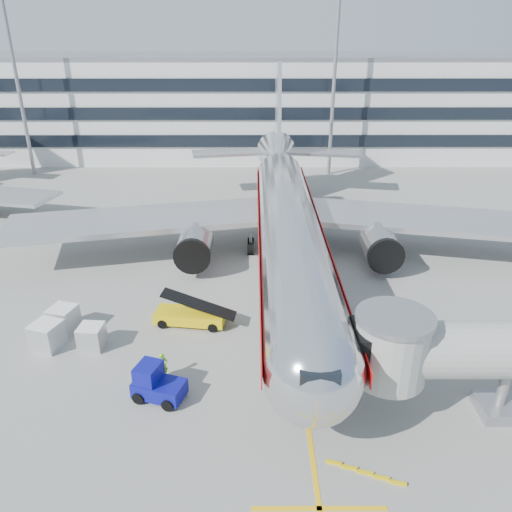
{
  "coord_description": "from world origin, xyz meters",
  "views": [
    {
      "loc": [
        -2.84,
        -29.36,
        19.21
      ],
      "look_at": [
        -2.73,
        4.12,
        4.0
      ],
      "focal_mm": 35.0,
      "sensor_mm": 36.0,
      "label": 1
    }
  ],
  "objects_px": {
    "baggage_tug": "(156,384)",
    "cargo_container_front": "(64,319)",
    "belt_loader": "(190,315)",
    "ramp_worker": "(163,366)",
    "cargo_container_right": "(47,335)",
    "cargo_container_left": "(92,337)",
    "main_jet": "(287,218)"
  },
  "relations": [
    {
      "from": "baggage_tug",
      "to": "cargo_container_front",
      "type": "distance_m",
      "value": 10.46
    },
    {
      "from": "cargo_container_front",
      "to": "belt_loader",
      "type": "bearing_deg",
      "value": 5.07
    },
    {
      "from": "cargo_container_front",
      "to": "ramp_worker",
      "type": "xyz_separation_m",
      "value": [
        7.79,
        -5.29,
        -0.05
      ]
    },
    {
      "from": "cargo_container_right",
      "to": "cargo_container_front",
      "type": "xyz_separation_m",
      "value": [
        0.33,
        2.11,
        -0.03
      ]
    },
    {
      "from": "belt_loader",
      "to": "cargo_container_left",
      "type": "bearing_deg",
      "value": -154.68
    },
    {
      "from": "main_jet",
      "to": "cargo_container_front",
      "type": "distance_m",
      "value": 19.98
    },
    {
      "from": "main_jet",
      "to": "belt_loader",
      "type": "bearing_deg",
      "value": -125.24
    },
    {
      "from": "belt_loader",
      "to": "ramp_worker",
      "type": "xyz_separation_m",
      "value": [
        -0.92,
        -6.06,
        0.14
      ]
    },
    {
      "from": "cargo_container_front",
      "to": "ramp_worker",
      "type": "distance_m",
      "value": 9.42
    },
    {
      "from": "belt_loader",
      "to": "ramp_worker",
      "type": "relative_size",
      "value": 3.16
    },
    {
      "from": "baggage_tug",
      "to": "cargo_container_left",
      "type": "distance_m",
      "value": 7.12
    },
    {
      "from": "belt_loader",
      "to": "cargo_container_right",
      "type": "bearing_deg",
      "value": -162.3
    },
    {
      "from": "baggage_tug",
      "to": "belt_loader",
      "type": "bearing_deg",
      "value": 82.69
    },
    {
      "from": "cargo_container_right",
      "to": "cargo_container_front",
      "type": "relative_size",
      "value": 1.06
    },
    {
      "from": "cargo_container_right",
      "to": "ramp_worker",
      "type": "height_order",
      "value": "cargo_container_right"
    },
    {
      "from": "belt_loader",
      "to": "cargo_container_left",
      "type": "xyz_separation_m",
      "value": [
        -6.13,
        -2.9,
        0.11
      ]
    },
    {
      "from": "belt_loader",
      "to": "cargo_container_right",
      "type": "relative_size",
      "value": 2.44
    },
    {
      "from": "ramp_worker",
      "to": "main_jet",
      "type": "bearing_deg",
      "value": 38.57
    },
    {
      "from": "baggage_tug",
      "to": "ramp_worker",
      "type": "relative_size",
      "value": 1.9
    },
    {
      "from": "ramp_worker",
      "to": "cargo_container_left",
      "type": "bearing_deg",
      "value": 124.08
    },
    {
      "from": "belt_loader",
      "to": "cargo_container_front",
      "type": "bearing_deg",
      "value": -174.93
    },
    {
      "from": "main_jet",
      "to": "ramp_worker",
      "type": "height_order",
      "value": "main_jet"
    },
    {
      "from": "cargo_container_right",
      "to": "ramp_worker",
      "type": "relative_size",
      "value": 1.3
    },
    {
      "from": "main_jet",
      "to": "baggage_tug",
      "type": "bearing_deg",
      "value": -114.68
    },
    {
      "from": "cargo_container_right",
      "to": "ramp_worker",
      "type": "bearing_deg",
      "value": -21.38
    },
    {
      "from": "main_jet",
      "to": "cargo_container_left",
      "type": "relative_size",
      "value": 30.92
    },
    {
      "from": "main_jet",
      "to": "cargo_container_right",
      "type": "relative_size",
      "value": 23.23
    },
    {
      "from": "cargo_container_right",
      "to": "ramp_worker",
      "type": "xyz_separation_m",
      "value": [
        8.12,
        -3.18,
        -0.08
      ]
    },
    {
      "from": "cargo_container_left",
      "to": "cargo_container_right",
      "type": "height_order",
      "value": "cargo_container_right"
    },
    {
      "from": "baggage_tug",
      "to": "cargo_container_front",
      "type": "bearing_deg",
      "value": 137.42
    },
    {
      "from": "main_jet",
      "to": "cargo_container_front",
      "type": "height_order",
      "value": "main_jet"
    },
    {
      "from": "belt_loader",
      "to": "cargo_container_front",
      "type": "xyz_separation_m",
      "value": [
        -8.71,
        -0.77,
        0.18
      ]
    }
  ]
}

